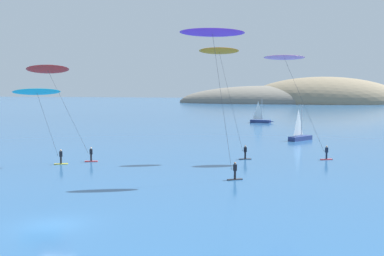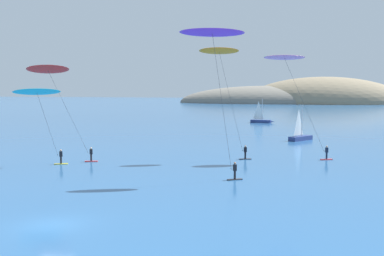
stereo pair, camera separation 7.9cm
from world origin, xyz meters
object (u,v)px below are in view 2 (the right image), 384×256
(kitesurfer_orange, at_px, (222,60))
(kitesurfer_cyan, at_px, (39,98))
(kitesurfer_pink, at_px, (288,65))
(sailboat_far, at_px, (262,120))
(kitesurfer_red, at_px, (51,76))
(sailboat_near, at_px, (302,136))
(kitesurfer_purple, at_px, (214,44))

(kitesurfer_orange, height_order, kitesurfer_cyan, kitesurfer_orange)
(kitesurfer_pink, xyz_separation_m, kitesurfer_cyan, (-26.93, -9.19, -3.82))
(sailboat_far, bearing_deg, kitesurfer_pink, -83.62)
(sailboat_far, xyz_separation_m, kitesurfer_orange, (-1.31, -58.20, 11.27))
(kitesurfer_orange, xyz_separation_m, kitesurfer_pink, (7.70, 1.05, -0.54))
(kitesurfer_cyan, bearing_deg, kitesurfer_orange, 22.93)
(sailboat_far, relative_size, kitesurfer_orange, 0.44)
(kitesurfer_orange, bearing_deg, kitesurfer_cyan, -157.07)
(kitesurfer_red, bearing_deg, kitesurfer_pink, 14.70)
(kitesurfer_orange, relative_size, kitesurfer_pink, 1.07)
(sailboat_far, distance_m, kitesurfer_cyan, 69.79)
(kitesurfer_pink, distance_m, kitesurfer_cyan, 28.71)
(kitesurfer_orange, height_order, kitesurfer_pink, kitesurfer_orange)
(sailboat_near, height_order, kitesurfer_orange, kitesurfer_orange)
(sailboat_far, distance_m, kitesurfer_purple, 71.77)
(sailboat_far, bearing_deg, kitesurfer_red, -107.48)
(kitesurfer_orange, relative_size, kitesurfer_red, 1.19)
(sailboat_near, distance_m, kitesurfer_purple, 38.72)
(kitesurfer_purple, bearing_deg, sailboat_near, 76.19)
(kitesurfer_purple, xyz_separation_m, kitesurfer_pink, (6.57, 13.58, -1.46))
(sailboat_near, xyz_separation_m, kitesurfer_red, (-28.78, -29.08, 9.38))
(kitesurfer_pink, bearing_deg, kitesurfer_red, -165.30)
(kitesurfer_pink, bearing_deg, kitesurfer_orange, -172.23)
(kitesurfer_orange, xyz_separation_m, kitesurfer_red, (-18.88, -5.92, -1.89))
(kitesurfer_orange, bearing_deg, sailboat_far, 88.71)
(sailboat_near, bearing_deg, kitesurfer_red, -134.70)
(kitesurfer_purple, height_order, kitesurfer_pink, kitesurfer_purple)
(kitesurfer_red, distance_m, kitesurfer_cyan, 3.33)
(kitesurfer_purple, relative_size, kitesurfer_cyan, 1.64)
(kitesurfer_orange, bearing_deg, kitesurfer_red, -162.58)
(kitesurfer_red, xyz_separation_m, kitesurfer_pink, (26.58, 6.97, 1.36))
(kitesurfer_red, xyz_separation_m, kitesurfer_cyan, (-0.35, -2.21, -2.46))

